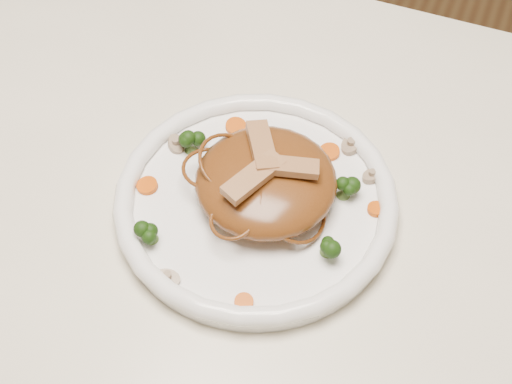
% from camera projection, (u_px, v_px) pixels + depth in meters
% --- Properties ---
extents(table, '(1.20, 0.80, 0.75)m').
position_uv_depth(table, '(206.00, 271.00, 0.82)').
color(table, white).
rests_on(table, ground).
extents(plate, '(0.35, 0.35, 0.02)m').
position_uv_depth(plate, '(256.00, 205.00, 0.74)').
color(plate, white).
rests_on(plate, table).
extents(noodle_mound, '(0.16, 0.16, 0.05)m').
position_uv_depth(noodle_mound, '(266.00, 181.00, 0.72)').
color(noodle_mound, brown).
rests_on(noodle_mound, plate).
extents(chicken_a, '(0.06, 0.04, 0.01)m').
position_uv_depth(chicken_a, '(287.00, 167.00, 0.69)').
color(chicken_a, tan).
rests_on(chicken_a, noodle_mound).
extents(chicken_b, '(0.05, 0.07, 0.01)m').
position_uv_depth(chicken_b, '(262.00, 147.00, 0.71)').
color(chicken_b, tan).
rests_on(chicken_b, noodle_mound).
extents(chicken_c, '(0.05, 0.07, 0.01)m').
position_uv_depth(chicken_c, '(254.00, 177.00, 0.68)').
color(chicken_c, tan).
rests_on(chicken_c, noodle_mound).
extents(broccoli_0, '(0.03, 0.03, 0.03)m').
position_uv_depth(broccoli_0, '(344.00, 186.00, 0.73)').
color(broccoli_0, '#17360B').
rests_on(broccoli_0, plate).
extents(broccoli_1, '(0.03, 0.03, 0.03)m').
position_uv_depth(broccoli_1, '(191.00, 142.00, 0.76)').
color(broccoli_1, '#17360B').
rests_on(broccoli_1, plate).
extents(broccoli_2, '(0.03, 0.03, 0.03)m').
position_uv_depth(broccoli_2, '(150.00, 231.00, 0.70)').
color(broccoli_2, '#17360B').
rests_on(broccoli_2, plate).
extents(broccoli_3, '(0.03, 0.03, 0.03)m').
position_uv_depth(broccoli_3, '(328.00, 243.00, 0.69)').
color(broccoli_3, '#17360B').
rests_on(broccoli_3, plate).
extents(carrot_0, '(0.03, 0.03, 0.00)m').
position_uv_depth(carrot_0, '(329.00, 152.00, 0.77)').
color(carrot_0, '#D45107').
rests_on(carrot_0, plate).
extents(carrot_1, '(0.02, 0.02, 0.00)m').
position_uv_depth(carrot_1, '(147.00, 186.00, 0.74)').
color(carrot_1, '#D45107').
rests_on(carrot_1, plate).
extents(carrot_2, '(0.02, 0.02, 0.00)m').
position_uv_depth(carrot_2, '(376.00, 209.00, 0.73)').
color(carrot_2, '#D45107').
rests_on(carrot_2, plate).
extents(carrot_3, '(0.03, 0.03, 0.00)m').
position_uv_depth(carrot_3, '(236.00, 126.00, 0.79)').
color(carrot_3, '#D45107').
rests_on(carrot_3, plate).
extents(carrot_4, '(0.02, 0.02, 0.00)m').
position_uv_depth(carrot_4, '(244.00, 302.00, 0.66)').
color(carrot_4, '#D45107').
rests_on(carrot_4, plate).
extents(mushroom_0, '(0.03, 0.03, 0.01)m').
position_uv_depth(mushroom_0, '(168.00, 278.00, 0.68)').
color(mushroom_0, tan).
rests_on(mushroom_0, plate).
extents(mushroom_1, '(0.03, 0.03, 0.01)m').
position_uv_depth(mushroom_1, '(372.00, 176.00, 0.75)').
color(mushroom_1, tan).
rests_on(mushroom_1, plate).
extents(mushroom_2, '(0.03, 0.03, 0.01)m').
position_uv_depth(mushroom_2, '(176.00, 144.00, 0.78)').
color(mushroom_2, tan).
rests_on(mushroom_2, plate).
extents(mushroom_3, '(0.03, 0.03, 0.01)m').
position_uv_depth(mushroom_3, '(351.00, 145.00, 0.78)').
color(mushroom_3, tan).
rests_on(mushroom_3, plate).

